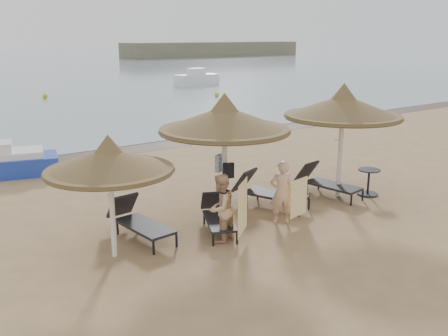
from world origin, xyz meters
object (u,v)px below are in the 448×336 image
Objects in this scene: palapa_center at (225,120)px; person_left at (220,203)px; lounger_near_left at (218,215)px; palapa_right at (343,107)px; lounger_far_right at (325,181)px; person_right at (282,187)px; pedal_boat at (18,162)px; side_table at (368,183)px; lounger_far_left at (138,220)px; lounger_near_right at (266,191)px; palapa_left at (109,161)px.

person_left is (-0.90, -1.08, -1.62)m from palapa_center.
person_left is (-0.36, -0.62, 0.55)m from lounger_near_left.
palapa_right is 1.80× the size of person_left.
lounger_far_right is 2.79m from person_right.
lounger_far_right is 4.56m from person_left.
person_left is at bearing -60.38° from pedal_boat.
side_table is 5.46m from person_left.
palapa_center is 4.12m from lounger_far_right.
lounger_far_right is at bearing -9.11° from lounger_far_left.
pedal_boat reaches higher than lounger_near_left.
person_left is at bearing 30.51° from person_right.
palapa_center is 2.15m from person_right.
lounger_far_right is 10.01m from pedal_boat.
lounger_near_right reaches higher than lounger_far_left.
palapa_center is at bearing 165.70° from lounger_near_right.
person_right is at bearing -47.52° from palapa_center.
person_left is (2.26, -0.67, -1.16)m from palapa_left.
lounger_near_right is 0.80× the size of pedal_boat.
palapa_left is 1.45× the size of person_left.
lounger_far_right is 2.69× the size of side_table.
lounger_near_left is 5.08m from side_table.
palapa_left is 0.82× the size of palapa_center.
side_table is at bearing -147.56° from person_right.
person_right is (-0.58, -1.22, 0.50)m from lounger_near_right.
lounger_far_left is at bearing -64.34° from person_left.
lounger_near_left is 2.17m from lounger_near_right.
lounger_near_left is 1.70m from person_right.
palapa_center reaches higher than palapa_left.
palapa_right is at bearing -0.10° from palapa_left.
palapa_right is 2.39m from side_table.
side_table is (4.53, -0.86, -2.17)m from palapa_center.
palapa_left is 0.80× the size of palapa_right.
palapa_center is 0.98× the size of palapa_right.
lounger_near_left is at bearing -139.68° from palapa_center.
palapa_center reaches higher than pedal_boat.
person_left is at bearing -129.86° from palapa_center.
pedal_boat is at bearing -34.97° from person_right.
pedal_boat is at bearing 89.41° from palapa_left.
side_table is (7.69, -0.46, -1.71)m from palapa_left.
lounger_far_right is 1.13× the size of person_left.
pedal_boat is (-2.18, 8.49, -0.49)m from person_left.
lounger_near_left is 4.08m from lounger_far_right.
palapa_center is 4.20× the size of side_table.
palapa_right is at bearing -137.82° from person_right.
palapa_left is 7.89m from side_table.
lounger_near_right is 1.44m from person_right.
person_left is (-4.43, -0.97, 0.51)m from lounger_far_right.
palapa_center is 8.30m from pedal_boat.
palapa_right is at bearing -35.84° from lounger_near_right.
lounger_far_left reaches higher than side_table.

